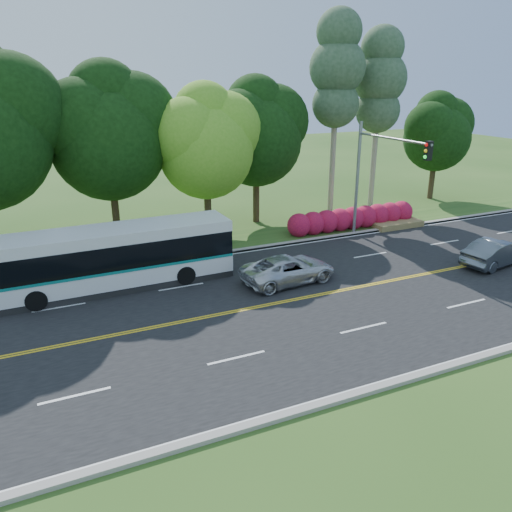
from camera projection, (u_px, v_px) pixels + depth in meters
name	position (u px, v px, depth m)	size (l,w,h in m)	color
ground	(328.00, 293.00, 23.16)	(120.00, 120.00, 0.00)	#2C511B
road	(328.00, 293.00, 23.16)	(60.00, 14.00, 0.02)	black
curb_north	(263.00, 247.00, 29.27)	(60.00, 0.30, 0.15)	gray
curb_south	(440.00, 370.00, 17.01)	(60.00, 0.30, 0.15)	gray
grass_verge	(250.00, 238.00, 30.86)	(60.00, 4.00, 0.10)	#2C511B
lane_markings	(326.00, 293.00, 23.12)	(57.60, 13.82, 0.00)	gold
tree_row	(148.00, 126.00, 29.29)	(44.70, 9.10, 13.84)	black
bougainvillea_hedge	(355.00, 219.00, 32.69)	(9.50, 2.25, 1.50)	maroon
traffic_signal	(378.00, 165.00, 28.72)	(0.42, 6.10, 7.00)	gray
transit_bus	(113.00, 259.00, 23.33)	(11.16, 2.64, 2.91)	silver
sedan	(496.00, 252.00, 26.39)	(1.49, 4.28, 1.41)	#535B65
suv	(289.00, 269.00, 24.22)	(2.18, 4.72, 1.31)	silver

